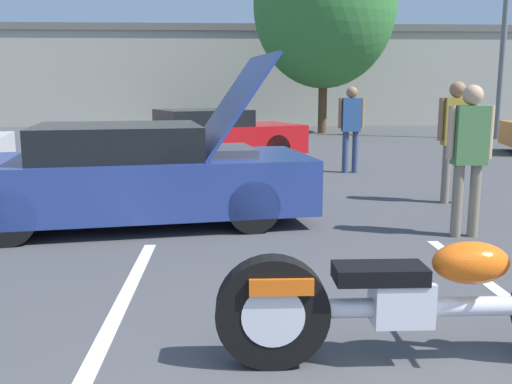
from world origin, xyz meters
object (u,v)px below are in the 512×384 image
spectator_by_show_car (351,122)px  spectator_far_lot (469,148)px  show_car_hood_open (135,175)px  light_pole (508,15)px  spectator_near_motorcycle (455,131)px  tree_background (325,5)px  motorcycle (422,300)px  parked_car_mid_row (209,136)px

spectator_by_show_car → spectator_far_lot: (0.26, -5.01, 0.01)m
show_car_hood_open → spectator_by_show_car: size_ratio=2.69×
spectator_far_lot → light_pole: bearing=62.9°
spectator_by_show_car → spectator_far_lot: 5.02m
show_car_hood_open → spectator_near_motorcycle: size_ratio=2.59×
tree_background → show_car_hood_open: 15.43m
motorcycle → spectator_far_lot: (1.52, 2.99, 0.62)m
parked_car_mid_row → spectator_near_motorcycle: (3.75, -5.04, 0.48)m
light_pole → spectator_far_lot: 14.17m
motorcycle → parked_car_mid_row: bearing=99.8°
motorcycle → show_car_hood_open: bearing=121.8°
parked_car_mid_row → spectator_by_show_car: (2.89, -1.92, 0.44)m
show_car_hood_open → parked_car_mid_row: bearing=73.8°
tree_background → motorcycle: bearing=-97.4°
light_pole → motorcycle: (-7.84, -15.33, -3.56)m
light_pole → spectator_near_motorcycle: bearing=-118.7°
motorcycle → spectator_by_show_car: (1.26, 8.00, 0.61)m
spectator_near_motorcycle → spectator_by_show_car: 3.23m
light_pole → spectator_by_show_car: size_ratio=4.20×
tree_background → spectator_near_motorcycle: 13.59m
spectator_far_lot → spectator_by_show_car: bearing=93.0°
spectator_near_motorcycle → motorcycle: bearing=-113.4°
motorcycle → parked_car_mid_row: parked_car_mid_row is taller
light_pole → motorcycle: size_ratio=2.81×
show_car_hood_open → spectator_far_lot: 3.99m
tree_background → spectator_by_show_car: (-1.08, -10.00, -3.59)m
tree_background → show_car_hood_open: bearing=-108.3°
motorcycle → parked_car_mid_row: 10.06m
light_pole → show_car_hood_open: light_pole is taller
parked_car_mid_row → spectator_near_motorcycle: bearing=-76.5°
show_car_hood_open → parked_car_mid_row: show_car_hood_open is taller
light_pole → tree_background: tree_background is taller
tree_background → show_car_hood_open: (-4.69, -14.15, -3.99)m
tree_background → spectator_near_motorcycle: tree_background is taller
spectator_by_show_car → spectator_far_lot: bearing=-87.0°
spectator_far_lot → spectator_near_motorcycle: bearing=72.6°
spectator_far_lot → motorcycle: bearing=-117.0°
spectator_by_show_car → spectator_far_lot: spectator_far_lot is taller
parked_car_mid_row → spectator_far_lot: spectator_far_lot is taller
spectator_far_lot → tree_background: bearing=86.9°
spectator_by_show_car → motorcycle: bearing=-99.0°
light_pole → spectator_far_lot: size_ratio=4.17×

